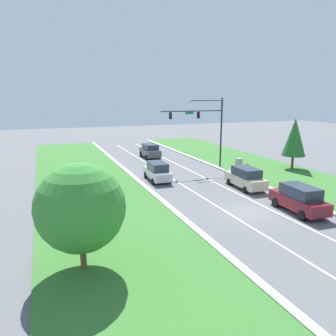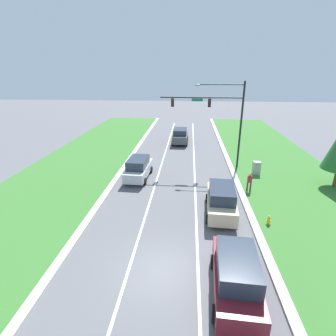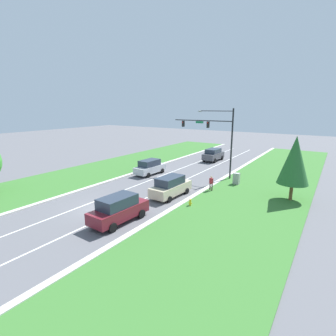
{
  "view_description": "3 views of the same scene",
  "coord_description": "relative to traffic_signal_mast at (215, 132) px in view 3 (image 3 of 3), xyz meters",
  "views": [
    {
      "loc": [
        -14.9,
        -20.23,
        8.84
      ],
      "look_at": [
        -1.83,
        13.61,
        0.97
      ],
      "focal_mm": 35.0,
      "sensor_mm": 36.0,
      "label": 1
    },
    {
      "loc": [
        1.13,
        -10.71,
        9.72
      ],
      "look_at": [
        -0.73,
        12.04,
        1.19
      ],
      "focal_mm": 28.0,
      "sensor_mm": 36.0,
      "label": 2
    },
    {
      "loc": [
        17.24,
        -15.25,
        8.94
      ],
      "look_at": [
        -0.41,
        11.88,
        1.36
      ],
      "focal_mm": 28.0,
      "sensor_mm": 36.0,
      "label": 3
    }
  ],
  "objects": [
    {
      "name": "conifer_near_right_tree",
      "position": [
        10.0,
        -4.4,
        -1.8
      ],
      "size": [
        2.88,
        2.88,
        6.33
      ],
      "color": "brown",
      "rests_on": "ground_plane"
    },
    {
      "name": "silver_suv",
      "position": [
        -7.64,
        -3.7,
        -4.8
      ],
      "size": [
        2.21,
        4.93,
        2.01
      ],
      "rotation": [
        0.0,
        0.0,
        -0.04
      ],
      "color": "silver",
      "rests_on": "ground_plane"
    },
    {
      "name": "champagne_suv",
      "position": [
        -0.5,
        -9.7,
        -4.77
      ],
      "size": [
        2.28,
        5.17,
        2.08
      ],
      "rotation": [
        0.0,
        0.0,
        -0.05
      ],
      "color": "beige",
      "rests_on": "ground_plane"
    },
    {
      "name": "curb_strip_left",
      "position": [
        -9.71,
        -15.98,
        -5.74
      ],
      "size": [
        0.5,
        90.0,
        0.15
      ],
      "color": "beige",
      "rests_on": "ground_plane"
    },
    {
      "name": "curb_strip_right",
      "position": [
        1.59,
        -15.98,
        -5.74
      ],
      "size": [
        0.5,
        90.0,
        0.15
      ],
      "color": "beige",
      "rests_on": "ground_plane"
    },
    {
      "name": "grass_verge_left",
      "position": [
        -14.96,
        -15.98,
        -5.78
      ],
      "size": [
        10.0,
        90.0,
        0.08
      ],
      "color": "#38702D",
      "rests_on": "ground_plane"
    },
    {
      "name": "lane_stripe_inner_right",
      "position": [
        -2.26,
        -15.98,
        -5.81
      ],
      "size": [
        0.14,
        81.0,
        0.01
      ],
      "color": "white",
      "rests_on": "ground_plane"
    },
    {
      "name": "traffic_signal_mast",
      "position": [
        0.0,
        0.0,
        0.0
      ],
      "size": [
        8.22,
        0.41,
        8.79
      ],
      "color": "black",
      "rests_on": "ground_plane"
    },
    {
      "name": "utility_cabinet",
      "position": [
        3.76,
        -2.01,
        -5.13
      ],
      "size": [
        0.7,
        0.6,
        1.38
      ],
      "color": "#9E9E99",
      "rests_on": "ground_plane"
    },
    {
      "name": "grass_verge_right",
      "position": [
        6.84,
        -15.98,
        -5.78
      ],
      "size": [
        10.0,
        90.0,
        0.08
      ],
      "color": "#38702D",
      "rests_on": "ground_plane"
    },
    {
      "name": "ground_plane",
      "position": [
        -4.06,
        -15.98,
        -5.82
      ],
      "size": [
        160.0,
        160.0,
        0.0
      ],
      "primitive_type": "plane",
      "color": "#5B5B60"
    },
    {
      "name": "graphite_suv",
      "position": [
        -4.17,
        9.5,
        -4.75
      ],
      "size": [
        2.25,
        4.86,
        2.06
      ],
      "rotation": [
        0.0,
        0.0,
        -0.02
      ],
      "color": "#4C4C51",
      "rests_on": "ground_plane"
    },
    {
      "name": "pedestrian",
      "position": [
        2.27,
        -5.89,
        -4.88
      ],
      "size": [
        0.42,
        0.3,
        1.69
      ],
      "rotation": [
        0.0,
        0.0,
        2.93
      ],
      "color": "#42382D",
      "rests_on": "ground_plane"
    },
    {
      "name": "burgundy_suv",
      "position": [
        -0.64,
        -17.14,
        -4.72
      ],
      "size": [
        2.34,
        5.15,
        2.16
      ],
      "rotation": [
        0.0,
        0.0,
        -0.05
      ],
      "color": "maroon",
      "rests_on": "ground_plane"
    },
    {
      "name": "lane_stripe_inner_left",
      "position": [
        -5.86,
        -15.98,
        -5.81
      ],
      "size": [
        0.14,
        81.0,
        0.01
      ],
      "color": "white",
      "rests_on": "ground_plane"
    },
    {
      "name": "fire_hydrant",
      "position": [
        2.52,
        -11.09,
        -5.47
      ],
      "size": [
        0.34,
        0.2,
        0.7
      ],
      "color": "gold",
      "rests_on": "ground_plane"
    }
  ]
}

